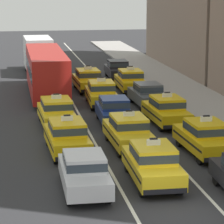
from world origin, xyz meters
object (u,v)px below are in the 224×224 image
sedan_left_nearest (84,171)px  sedan_right_fourth (148,94)px  taxi_center_fifth (88,79)px  taxi_center_nearest (153,163)px  bus_left_fourth (46,70)px  sedan_right_sixth (117,69)px  box_truck_left_fifth (37,53)px  taxi_right_second (205,137)px  sedan_center_third (114,110)px  taxi_center_fourth (101,93)px  taxi_right_third (166,110)px  taxi_center_second (128,131)px  taxi_right_fifth (130,80)px  taxi_left_third (56,112)px  taxi_left_second (67,136)px

sedan_left_nearest → sedan_right_fourth: (6.25, 15.44, 0.00)m
taxi_center_fifth → taxi_center_nearest: bearing=-90.5°
bus_left_fourth → sedan_right_sixth: 9.17m
sedan_right_fourth → taxi_center_fifth: bearing=116.5°
box_truck_left_fifth → sedan_left_nearest: bearing=-89.7°
taxi_right_second → sedan_right_fourth: 11.30m
bus_left_fourth → sedan_right_fourth: size_ratio=2.58×
sedan_center_third → taxi_center_fourth: size_ratio=0.94×
taxi_center_fifth → box_truck_left_fifth: bearing=108.8°
bus_left_fourth → sedan_center_third: bearing=-71.2°
sedan_center_third → taxi_center_fifth: taxi_center_fifth is taller
bus_left_fourth → taxi_right_second: 17.72m
sedan_left_nearest → sedan_right_fourth: size_ratio=0.99×
taxi_right_third → sedan_right_fourth: (0.11, 5.14, -0.03)m
taxi_center_second → sedan_right_fourth: bearing=71.1°
sedan_left_nearest → taxi_center_nearest: bearing=10.5°
bus_left_fourth → taxi_center_fourth: (3.35, -4.35, -0.94)m
sedan_left_nearest → taxi_right_second: taxi_right_second is taller
taxi_right_third → taxi_right_fifth: 10.65m
sedan_left_nearest → bus_left_fourth: bearing=90.3°
taxi_left_third → taxi_right_second: bearing=-45.8°
taxi_left_second → taxi_center_second: 3.15m
taxi_center_nearest → sedan_right_sixth: size_ratio=1.06×
box_truck_left_fifth → taxi_center_nearest: 30.95m
taxi_center_second → taxi_center_fourth: bearing=88.5°
sedan_center_third → taxi_right_second: taxi_right_second is taller
taxi_left_second → bus_left_fourth: bearing=89.9°
sedan_right_sixth → taxi_left_second: bearing=-106.7°
taxi_center_fifth → sedan_right_sixth: (3.27, 5.27, -0.03)m
taxi_center_fourth → box_truck_left_fifth: bearing=102.8°
sedan_left_nearest → taxi_right_second: size_ratio=0.94×
taxi_center_fourth → taxi_right_third: size_ratio=1.00×
taxi_right_second → taxi_center_second: bearing=152.8°
taxi_center_second → sedan_right_fourth: taxi_center_second is taller
taxi_center_second → sedan_right_sixth: bearing=80.9°
sedan_left_nearest → taxi_left_second: taxi_left_second is taller
sedan_left_nearest → taxi_left_second: size_ratio=0.93×
sedan_left_nearest → taxi_left_second: (-0.14, 5.42, 0.03)m
taxi_left_third → sedan_left_nearest: bearing=-89.0°
taxi_center_fifth → taxi_right_fifth: (3.12, -0.81, 0.00)m
sedan_left_nearest → sedan_right_fourth: 16.65m
taxi_center_nearest → taxi_right_third: same height
taxi_left_second → sedan_right_fourth: size_ratio=1.06×
bus_left_fourth → taxi_center_nearest: bus_left_fourth is taller
sedan_center_third → taxi_right_fifth: (3.05, 9.98, 0.03)m
sedan_right_fourth → sedan_left_nearest: bearing=-112.0°
sedan_right_fourth → box_truck_left_fifth: bearing=112.0°
taxi_right_fifth → sedan_right_sixth: bearing=88.6°
taxi_center_fourth → taxi_right_third: (2.89, -5.95, 0.00)m
taxi_right_third → sedan_right_sixth: 16.73m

